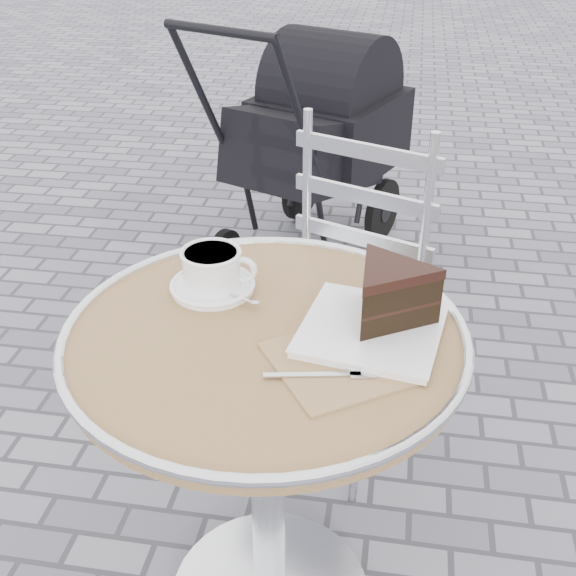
% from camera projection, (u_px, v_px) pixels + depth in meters
% --- Properties ---
extents(cafe_table, '(0.72, 0.72, 0.74)m').
position_uv_depth(cafe_table, '(267.00, 404.00, 1.35)').
color(cafe_table, silver).
rests_on(cafe_table, ground).
extents(cappuccino_set, '(0.18, 0.16, 0.08)m').
position_uv_depth(cappuccino_set, '(213.00, 273.00, 1.37)').
color(cappuccino_set, white).
rests_on(cappuccino_set, cafe_table).
extents(cake_plate_set, '(0.32, 0.37, 0.13)m').
position_uv_depth(cake_plate_set, '(385.00, 302.00, 1.24)').
color(cake_plate_set, '#9A7454').
rests_on(cake_plate_set, cafe_table).
extents(bistro_chair, '(0.52, 0.52, 0.90)m').
position_uv_depth(bistro_chair, '(349.00, 256.00, 1.87)').
color(bistro_chair, silver).
rests_on(bistro_chair, ground).
extents(baby_stroller, '(0.78, 1.06, 1.01)m').
position_uv_depth(baby_stroller, '(316.00, 146.00, 2.86)').
color(baby_stroller, black).
rests_on(baby_stroller, ground).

